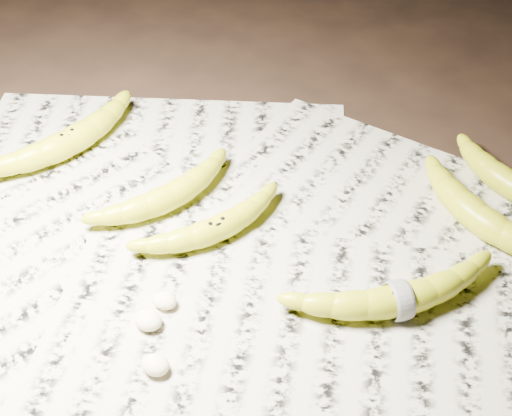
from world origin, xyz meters
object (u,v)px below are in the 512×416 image
at_px(banana_left_a, 68,140).
at_px(banana_left_b, 169,194).
at_px(banana_center, 216,227).
at_px(banana_upper_a, 479,216).
at_px(banana_upper_b, 509,182).
at_px(banana_taped, 399,298).

distance_m(banana_left_a, banana_left_b, 0.19).
relative_size(banana_center, banana_upper_a, 0.88).
bearing_deg(banana_upper_b, banana_center, -116.83).
xyz_separation_m(banana_left_a, banana_left_b, (0.19, -0.03, -0.00)).
xyz_separation_m(banana_left_b, banana_upper_a, (0.38, 0.14, 0.00)).
relative_size(banana_center, banana_taped, 0.80).
bearing_deg(banana_center, banana_upper_b, -19.57).
distance_m(banana_left_a, banana_upper_b, 0.62).
bearing_deg(banana_left_b, banana_center, -81.36).
height_order(banana_center, banana_upper_a, banana_upper_a).
height_order(banana_left_b, banana_upper_b, same).
height_order(banana_left_b, banana_center, banana_left_b).
bearing_deg(banana_left_b, banana_upper_b, -35.21).
bearing_deg(banana_taped, banana_center, 136.68).
distance_m(banana_taped, banana_upper_b, 0.27).
distance_m(banana_left_a, banana_center, 0.28).
height_order(banana_left_a, banana_taped, banana_left_a).
relative_size(banana_taped, banana_upper_a, 1.10).
relative_size(banana_left_a, banana_left_b, 1.22).
xyz_separation_m(banana_left_a, banana_center, (0.27, -0.06, -0.00)).
bearing_deg(banana_left_a, banana_center, -82.81).
relative_size(banana_upper_a, banana_upper_b, 1.14).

